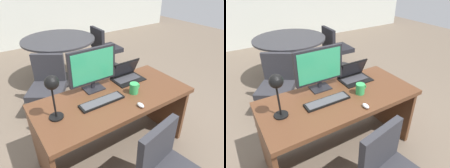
# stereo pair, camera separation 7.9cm
# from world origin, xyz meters

# --- Properties ---
(ground) EXTENTS (12.00, 12.00, 0.00)m
(ground) POSITION_xyz_m (0.00, 1.50, 0.00)
(ground) COLOR #6B5B4C
(desk) EXTENTS (1.54, 0.70, 0.73)m
(desk) POSITION_xyz_m (0.00, 0.04, 0.53)
(desk) COLOR #56331E
(desk) RESTS_ON ground
(monitor) EXTENTS (0.50, 0.16, 0.44)m
(monitor) POSITION_xyz_m (-0.09, 0.23, 0.97)
(monitor) COLOR black
(monitor) RESTS_ON desk
(laptop) EXTENTS (0.34, 0.23, 0.21)m
(laptop) POSITION_xyz_m (0.32, 0.22, 0.79)
(laptop) COLOR black
(laptop) RESTS_ON desk
(keyboard) EXTENTS (0.44, 0.12, 0.02)m
(keyboard) POSITION_xyz_m (-0.15, -0.02, 0.74)
(keyboard) COLOR black
(keyboard) RESTS_ON desk
(mouse) EXTENTS (0.04, 0.08, 0.03)m
(mouse) POSITION_xyz_m (0.10, -0.27, 0.74)
(mouse) COLOR silver
(mouse) RESTS_ON desk
(desk_lamp) EXTENTS (0.12, 0.14, 0.40)m
(desk_lamp) POSITION_xyz_m (-0.58, -0.02, 1.02)
(desk_lamp) COLOR black
(desk_lamp) RESTS_ON desk
(coffee_mug) EXTENTS (0.12, 0.09, 0.11)m
(coffee_mug) POSITION_xyz_m (0.20, -0.06, 0.78)
(coffee_mug) COLOR green
(coffee_mug) RESTS_ON desk
(meeting_table) EXTENTS (1.20, 1.20, 0.79)m
(meeting_table) POSITION_xyz_m (0.17, 1.85, 0.60)
(meeting_table) COLOR black
(meeting_table) RESTS_ON ground
(meeting_chair_near) EXTENTS (0.64, 0.65, 0.81)m
(meeting_chair_near) POSITION_xyz_m (-0.32, 1.11, 0.32)
(meeting_chair_near) COLOR black
(meeting_chair_near) RESTS_ON ground
(meeting_chair_far) EXTENTS (0.56, 0.56, 0.86)m
(meeting_chair_far) POSITION_xyz_m (1.06, 1.83, 0.36)
(meeting_chair_far) COLOR black
(meeting_chair_far) RESTS_ON ground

